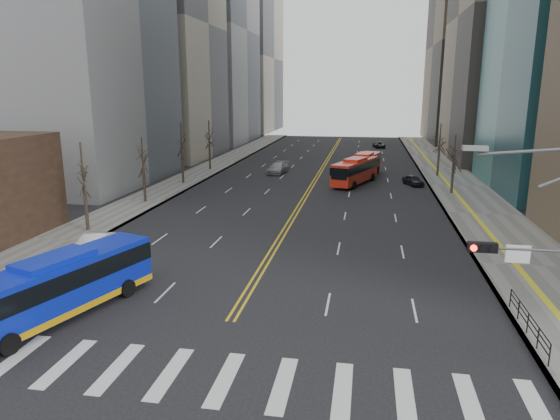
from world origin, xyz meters
TOP-DOWN VIEW (x-y plane):
  - ground at (0.00, 0.00)m, footprint 220.00×220.00m
  - sidewalk_right at (17.50, 45.00)m, footprint 7.00×130.00m
  - sidewalk_left at (-16.50, 45.00)m, footprint 5.00×130.00m
  - crosswalk at (0.00, 0.00)m, footprint 26.70×4.00m
  - centerline at (0.00, 55.00)m, footprint 0.55×100.00m
  - office_towers at (0.12, 68.51)m, footprint 83.00×134.00m
  - signal_mast at (13.77, 2.00)m, footprint 5.37×0.37m
  - pedestrian_railing at (14.30, 6.00)m, footprint 0.06×6.06m
  - street_trees at (-7.18, 34.55)m, footprint 35.20×47.20m
  - blue_bus at (-8.75, 4.00)m, footprint 5.67×11.46m
  - red_bus_near at (5.13, 44.48)m, footprint 5.65×10.38m
  - red_bus_far at (6.19, 50.18)m, footprint 4.55×10.28m
  - car_white at (-12.21, 13.41)m, footprint 2.05×4.73m
  - car_dark_mid at (12.21, 44.86)m, footprint 2.78×3.98m
  - car_silver at (-5.76, 50.98)m, footprint 2.75×5.41m
  - car_dark_far at (8.87, 86.04)m, footprint 2.77×4.49m

SIDE VIEW (x-z plane):
  - ground at x=0.00m, z-range 0.00..0.00m
  - crosswalk at x=0.00m, z-range 0.00..0.01m
  - centerline at x=0.00m, z-range 0.00..0.01m
  - sidewalk_right at x=17.50m, z-range 0.00..0.15m
  - sidewalk_left at x=-16.50m, z-range 0.00..0.15m
  - car_dark_far at x=8.87m, z-range 0.00..1.16m
  - car_dark_mid at x=12.21m, z-range 0.00..1.26m
  - car_silver at x=-5.76m, z-range 0.00..1.50m
  - car_white at x=-12.21m, z-range 0.00..1.51m
  - pedestrian_railing at x=14.30m, z-range 0.31..1.33m
  - blue_bus at x=-8.75m, z-range 0.08..3.38m
  - red_bus_far at x=6.19m, z-range 0.19..3.40m
  - red_bus_near at x=5.13m, z-range 0.19..3.44m
  - signal_mast at x=13.77m, z-range 0.16..9.55m
  - street_trees at x=-7.18m, z-range 1.07..8.67m
  - office_towers at x=0.12m, z-range -5.08..52.92m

